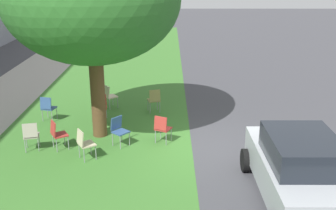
{
  "coord_description": "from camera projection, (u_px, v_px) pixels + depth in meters",
  "views": [
    {
      "loc": [
        -10.61,
        0.87,
        5.05
      ],
      "look_at": [
        1.33,
        0.91,
        0.85
      ],
      "focal_mm": 42.41,
      "sensor_mm": 36.0,
      "label": 1
    }
  ],
  "objects": [
    {
      "name": "ground",
      "position": [
        199.0,
        147.0,
        11.68
      ],
      "size": [
        80.0,
        80.0,
        0.0
      ],
      "primitive_type": "plane",
      "color": "#424247"
    },
    {
      "name": "chair_6",
      "position": [
        31.0,
        134.0,
        11.29
      ],
      "size": [
        0.51,
        0.5,
        0.88
      ],
      "color": "#ADA393",
      "rests_on": "ground"
    },
    {
      "name": "chair_2",
      "position": [
        48.0,
        107.0,
        13.5
      ],
      "size": [
        0.51,
        0.5,
        0.88
      ],
      "color": "#335184",
      "rests_on": "ground"
    },
    {
      "name": "chair_4",
      "position": [
        109.0,
        95.0,
        14.74
      ],
      "size": [
        0.58,
        0.58,
        0.88
      ],
      "color": "beige",
      "rests_on": "ground"
    },
    {
      "name": "chair_0",
      "position": [
        162.0,
        127.0,
        11.8
      ],
      "size": [
        0.56,
        0.55,
        0.88
      ],
      "color": "#B7332D",
      "rests_on": "ground"
    },
    {
      "name": "chair_7",
      "position": [
        154.0,
        99.0,
        14.31
      ],
      "size": [
        0.52,
        0.51,
        0.88
      ],
      "color": "olive",
      "rests_on": "ground"
    },
    {
      "name": "chair_1",
      "position": [
        101.0,
        105.0,
        13.64
      ],
      "size": [
        0.46,
        0.46,
        0.88
      ],
      "color": "#B7332D",
      "rests_on": "ground"
    },
    {
      "name": "chair_8",
      "position": [
        84.0,
        142.0,
        10.78
      ],
      "size": [
        0.57,
        0.58,
        0.88
      ],
      "color": "beige",
      "rests_on": "ground"
    },
    {
      "name": "parked_car",
      "position": [
        298.0,
        169.0,
        8.72
      ],
      "size": [
        3.7,
        1.92,
        1.65
      ],
      "color": "#ADB2B7",
      "rests_on": "ground"
    },
    {
      "name": "chair_5",
      "position": [
        119.0,
        129.0,
        11.66
      ],
      "size": [
        0.59,
        0.59,
        0.88
      ],
      "color": "#335184",
      "rests_on": "ground"
    },
    {
      "name": "grass_verge",
      "position": [
        90.0,
        147.0,
        11.69
      ],
      "size": [
        48.0,
        6.0,
        0.01
      ],
      "primitive_type": "cube",
      "color": "#3D752D",
      "rests_on": "ground"
    },
    {
      "name": "chair_3",
      "position": [
        57.0,
        133.0,
        11.39
      ],
      "size": [
        0.57,
        0.57,
        0.88
      ],
      "color": "#B7332D",
      "rests_on": "ground"
    }
  ]
}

